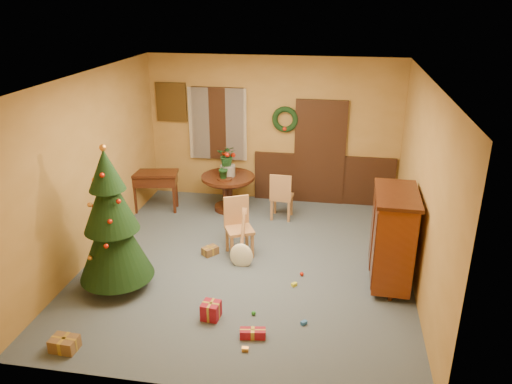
% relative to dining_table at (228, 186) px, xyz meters
% --- Properties ---
extents(room_envelope, '(5.50, 5.50, 5.50)m').
position_rel_dining_table_xyz_m(room_envelope, '(0.96, 0.70, 0.62)').
color(room_envelope, '#353E4E').
rests_on(room_envelope, ground).
extents(dining_table, '(1.03, 1.03, 0.71)m').
position_rel_dining_table_xyz_m(dining_table, '(0.00, 0.00, 0.00)').
color(dining_table, black).
rests_on(dining_table, floor).
extents(urn, '(0.29, 0.29, 0.21)m').
position_rel_dining_table_xyz_m(urn, '(0.00, 0.00, 0.32)').
color(urn, slate).
rests_on(urn, dining_table).
extents(centerpiece_plant, '(0.36, 0.32, 0.40)m').
position_rel_dining_table_xyz_m(centerpiece_plant, '(0.00, 0.00, 0.63)').
color(centerpiece_plant, '#1E4C23').
rests_on(centerpiece_plant, urn).
extents(chair_near, '(0.55, 0.55, 0.96)m').
position_rel_dining_table_xyz_m(chair_near, '(0.54, -1.68, 0.02)').
color(chair_near, '#A57042').
rests_on(chair_near, floor).
extents(chair_far, '(0.42, 0.42, 0.92)m').
position_rel_dining_table_xyz_m(chair_far, '(1.07, -0.27, -0.00)').
color(chair_far, '#A57042').
rests_on(chair_far, floor).
extents(guitar, '(0.37, 0.56, 0.84)m').
position_rel_dining_table_xyz_m(guitar, '(0.68, -2.10, -0.06)').
color(guitar, white).
rests_on(guitar, floor).
extents(plant_stand, '(0.28, 0.28, 0.73)m').
position_rel_dining_table_xyz_m(plant_stand, '(-0.02, -0.20, -0.04)').
color(plant_stand, black).
rests_on(plant_stand, floor).
extents(stand_plant, '(0.26, 0.23, 0.39)m').
position_rel_dining_table_xyz_m(stand_plant, '(-0.02, -0.20, 0.44)').
color(stand_plant, '#19471E').
rests_on(stand_plant, plant_stand).
extents(christmas_tree, '(1.05, 1.05, 2.16)m').
position_rel_dining_table_xyz_m(christmas_tree, '(-0.96, -2.99, 0.53)').
color(christmas_tree, '#382111').
rests_on(christmas_tree, floor).
extents(writing_desk, '(0.95, 0.60, 0.79)m').
position_rel_dining_table_xyz_m(writing_desk, '(-1.39, -0.25, 0.10)').
color(writing_desk, black).
rests_on(writing_desk, floor).
extents(sideboard, '(0.62, 1.13, 1.44)m').
position_rel_dining_table_xyz_m(sideboard, '(2.91, -2.22, 0.27)').
color(sideboard, '#5A220A').
rests_on(sideboard, floor).
extents(gift_a, '(0.32, 0.24, 0.17)m').
position_rel_dining_table_xyz_m(gift_a, '(-1.02, -4.40, -0.41)').
color(gift_a, brown).
rests_on(gift_a, floor).
extents(gift_b, '(0.25, 0.25, 0.23)m').
position_rel_dining_table_xyz_m(gift_b, '(0.55, -3.49, -0.38)').
color(gift_b, maroon).
rests_on(gift_b, floor).
extents(gift_c, '(0.29, 0.30, 0.13)m').
position_rel_dining_table_xyz_m(gift_c, '(0.10, -1.83, -0.43)').
color(gift_c, brown).
rests_on(gift_c, floor).
extents(gift_d, '(0.33, 0.18, 0.11)m').
position_rel_dining_table_xyz_m(gift_d, '(1.16, -3.79, -0.44)').
color(gift_d, maroon).
rests_on(gift_d, floor).
extents(toy_a, '(0.09, 0.09, 0.05)m').
position_rel_dining_table_xyz_m(toy_a, '(1.77, -3.43, -0.47)').
color(toy_a, '#2860AE').
rests_on(toy_a, floor).
extents(toy_b, '(0.06, 0.06, 0.06)m').
position_rel_dining_table_xyz_m(toy_b, '(1.09, -3.34, -0.47)').
color(toy_b, '#217B26').
rests_on(toy_b, floor).
extents(toy_c, '(0.09, 0.09, 0.05)m').
position_rel_dining_table_xyz_m(toy_c, '(1.55, -2.55, -0.47)').
color(toy_c, yellow).
rests_on(toy_c, floor).
extents(toy_d, '(0.06, 0.06, 0.06)m').
position_rel_dining_table_xyz_m(toy_d, '(1.64, -2.24, -0.47)').
color(toy_d, red).
rests_on(toy_d, floor).
extents(toy_e, '(0.08, 0.06, 0.05)m').
position_rel_dining_table_xyz_m(toy_e, '(1.12, -4.06, -0.47)').
color(toy_e, orange).
rests_on(toy_e, floor).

